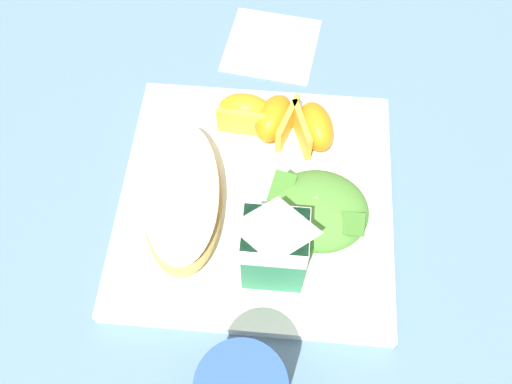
# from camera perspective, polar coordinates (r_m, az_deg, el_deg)

# --- Properties ---
(ground) EXTENTS (3.00, 3.00, 0.00)m
(ground) POSITION_cam_1_polar(r_m,az_deg,el_deg) (0.58, -0.00, -1.24)
(ground) COLOR slate
(white_plate) EXTENTS (0.28, 0.28, 0.02)m
(white_plate) POSITION_cam_1_polar(r_m,az_deg,el_deg) (0.58, -0.00, -0.87)
(white_plate) COLOR white
(white_plate) RESTS_ON ground
(cheesy_pizza_bread) EXTENTS (0.10, 0.18, 0.04)m
(cheesy_pizza_bread) POSITION_cam_1_polar(r_m,az_deg,el_deg) (0.55, -7.64, -0.39)
(cheesy_pizza_bread) COLOR tan
(cheesy_pizza_bread) RESTS_ON white_plate
(green_salad_pile) EXTENTS (0.10, 0.09, 0.05)m
(green_salad_pile) POSITION_cam_1_polar(r_m,az_deg,el_deg) (0.54, 6.42, -1.89)
(green_salad_pile) COLOR #4C8433
(green_salad_pile) RESTS_ON white_plate
(milk_carton) EXTENTS (0.06, 0.04, 0.11)m
(milk_carton) POSITION_cam_1_polar(r_m,az_deg,el_deg) (0.48, 1.94, -5.43)
(milk_carton) COLOR #2D8451
(milk_carton) RESTS_ON white_plate
(orange_wedge_front) EXTENTS (0.05, 0.07, 0.04)m
(orange_wedge_front) POSITION_cam_1_polar(r_m,az_deg,el_deg) (0.59, 6.03, 6.73)
(orange_wedge_front) COLOR orange
(orange_wedge_front) RESTS_ON white_plate
(orange_wedge_middle) EXTENTS (0.05, 0.07, 0.04)m
(orange_wedge_middle) POSITION_cam_1_polar(r_m,az_deg,el_deg) (0.60, 2.03, 7.59)
(orange_wedge_middle) COLOR orange
(orange_wedge_middle) RESTS_ON white_plate
(orange_wedge_rear) EXTENTS (0.06, 0.04, 0.04)m
(orange_wedge_rear) POSITION_cam_1_polar(r_m,az_deg,el_deg) (0.60, -1.11, 8.28)
(orange_wedge_rear) COLOR orange
(orange_wedge_rear) RESTS_ON white_plate
(paper_napkin) EXTENTS (0.12, 0.12, 0.00)m
(paper_napkin) POSITION_cam_1_polar(r_m,az_deg,el_deg) (0.72, 1.90, 15.00)
(paper_napkin) COLOR white
(paper_napkin) RESTS_ON ground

